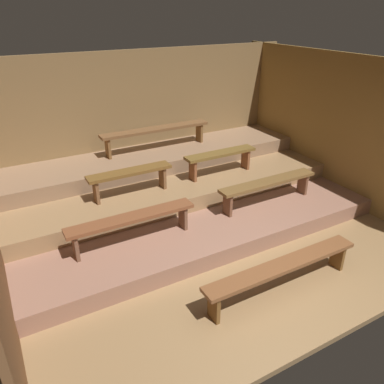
{
  "coord_description": "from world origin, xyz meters",
  "views": [
    {
      "loc": [
        -2.72,
        -2.3,
        3.35
      ],
      "look_at": [
        -0.02,
        2.55,
        0.6
      ],
      "focal_mm": 35.36,
      "sensor_mm": 36.0,
      "label": 1
    }
  ],
  "objects_px": {
    "bench_lower_right": "(268,185)",
    "bench_middle_right": "(220,157)",
    "bench_middle_left": "(130,176)",
    "bench_upper_center": "(156,132)",
    "bench_floor_center": "(283,268)",
    "bench_lower_left": "(132,221)"
  },
  "relations": [
    {
      "from": "bench_floor_center",
      "to": "bench_lower_right",
      "type": "xyz_separation_m",
      "value": [
        1.06,
        1.62,
        0.26
      ]
    },
    {
      "from": "bench_lower_right",
      "to": "bench_middle_right",
      "type": "relative_size",
      "value": 1.34
    },
    {
      "from": "bench_middle_left",
      "to": "bench_upper_center",
      "type": "distance_m",
      "value": 1.53
    },
    {
      "from": "bench_lower_left",
      "to": "bench_middle_right",
      "type": "bearing_deg",
      "value": 24.49
    },
    {
      "from": "bench_lower_right",
      "to": "bench_middle_right",
      "type": "bearing_deg",
      "value": 110.22
    },
    {
      "from": "bench_lower_right",
      "to": "bench_upper_center",
      "type": "relative_size",
      "value": 0.85
    },
    {
      "from": "bench_middle_left",
      "to": "bench_middle_right",
      "type": "relative_size",
      "value": 1.0
    },
    {
      "from": "bench_floor_center",
      "to": "bench_middle_left",
      "type": "distance_m",
      "value": 2.82
    },
    {
      "from": "bench_middle_left",
      "to": "bench_upper_center",
      "type": "relative_size",
      "value": 0.64
    },
    {
      "from": "bench_upper_center",
      "to": "bench_floor_center",
      "type": "bearing_deg",
      "value": -89.21
    },
    {
      "from": "bench_lower_left",
      "to": "bench_middle_right",
      "type": "height_order",
      "value": "bench_middle_right"
    },
    {
      "from": "bench_middle_right",
      "to": "bench_upper_center",
      "type": "relative_size",
      "value": 0.64
    },
    {
      "from": "bench_upper_center",
      "to": "bench_lower_left",
      "type": "bearing_deg",
      "value": -122.58
    },
    {
      "from": "bench_floor_center",
      "to": "bench_lower_left",
      "type": "bearing_deg",
      "value": 130.53
    },
    {
      "from": "bench_lower_right",
      "to": "bench_floor_center",
      "type": "bearing_deg",
      "value": -123.26
    },
    {
      "from": "bench_middle_right",
      "to": "bench_upper_center",
      "type": "xyz_separation_m",
      "value": [
        -0.76,
        1.13,
        0.28
      ]
    },
    {
      "from": "bench_lower_right",
      "to": "bench_middle_left",
      "type": "xyz_separation_m",
      "value": [
        -2.1,
        0.96,
        0.25
      ]
    },
    {
      "from": "bench_middle_right",
      "to": "bench_floor_center",
      "type": "bearing_deg",
      "value": -105.44
    },
    {
      "from": "bench_middle_right",
      "to": "bench_lower_right",
      "type": "bearing_deg",
      "value": -69.78
    },
    {
      "from": "bench_floor_center",
      "to": "bench_lower_right",
      "type": "distance_m",
      "value": 1.96
    },
    {
      "from": "bench_upper_center",
      "to": "bench_middle_right",
      "type": "bearing_deg",
      "value": -56.06
    },
    {
      "from": "bench_lower_right",
      "to": "bench_upper_center",
      "type": "distance_m",
      "value": 2.43
    }
  ]
}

